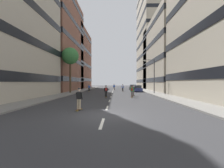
{
  "coord_description": "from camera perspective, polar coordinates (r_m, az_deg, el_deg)",
  "views": [
    {
      "loc": [
        0.74,
        -10.18,
        2.22
      ],
      "look_at": [
        0.0,
        20.26,
        1.87
      ],
      "focal_mm": 24.43,
      "sensor_mm": 36.0,
      "label": 1
    }
  ],
  "objects": [
    {
      "name": "skater_0",
      "position": [
        37.36,
        -8.6,
        -1.2
      ],
      "size": [
        0.55,
        0.92,
        1.78
      ],
      "color": "brown",
      "rests_on": "ground_plane"
    },
    {
      "name": "building_right_mid",
      "position": [
        44.57,
        25.27,
        9.87
      ],
      "size": [
        17.31,
        22.03,
        18.63
      ],
      "color": "#B2A893",
      "rests_on": "ground_plane"
    },
    {
      "name": "sidewalk_right",
      "position": [
        38.33,
        13.05,
        -2.58
      ],
      "size": [
        2.88,
        66.72,
        0.14
      ],
      "primitive_type": "cube",
      "color": "gray",
      "rests_on": "ground_plane"
    },
    {
      "name": "skater_6",
      "position": [
        24.94,
        7.94,
        -2.12
      ],
      "size": [
        0.57,
        0.92,
        1.78
      ],
      "color": "brown",
      "rests_on": "ground_plane"
    },
    {
      "name": "skater_4",
      "position": [
        42.53,
        0.79,
        -1.01
      ],
      "size": [
        0.53,
        0.9,
        1.78
      ],
      "color": "brown",
      "rests_on": "ground_plane"
    },
    {
      "name": "building_right_far",
      "position": [
        61.38,
        18.89,
        15.62
      ],
      "size": [
        17.31,
        21.26,
        36.04
      ],
      "color": "#B2A893",
      "rests_on": "ground_plane"
    },
    {
      "name": "street_tree_near",
      "position": [
        32.46,
        -15.37,
        9.95
      ],
      "size": [
        3.39,
        3.39,
        9.12
      ],
      "color": "#4C3823",
      "rests_on": "sidewalk_left"
    },
    {
      "name": "streetlamp_right",
      "position": [
        30.52,
        14.85,
        4.23
      ],
      "size": [
        2.13,
        0.3,
        6.5
      ],
      "color": "#3F3F44",
      "rests_on": "sidewalk_right"
    },
    {
      "name": "skater_2",
      "position": [
        36.79,
        4.04,
        -1.23
      ],
      "size": [
        0.54,
        0.91,
        1.78
      ],
      "color": "brown",
      "rests_on": "ground_plane"
    },
    {
      "name": "building_left_mid",
      "position": [
        45.76,
        -24.24,
        13.52
      ],
      "size": [
        17.31,
        19.96,
        24.72
      ],
      "color": "brown",
      "rests_on": "ground_plane"
    },
    {
      "name": "ground_plane",
      "position": [
        34.52,
        0.16,
        -3.03
      ],
      "size": [
        145.58,
        145.58,
        0.0
      ],
      "primitive_type": "plane",
      "color": "#333335"
    },
    {
      "name": "skater_1",
      "position": [
        12.31,
        -12.26,
        -5.12
      ],
      "size": [
        0.57,
        0.92,
        1.78
      ],
      "color": "brown",
      "rests_on": "ground_plane"
    },
    {
      "name": "sidewalk_left",
      "position": [
        38.65,
        -12.42,
        -2.55
      ],
      "size": [
        2.88,
        66.72,
        0.14
      ],
      "primitive_type": "cube",
      "color": "gray",
      "rests_on": "ground_plane"
    },
    {
      "name": "skater_3",
      "position": [
        22.41,
        7.49,
        -2.43
      ],
      "size": [
        0.56,
        0.92,
        1.78
      ],
      "color": "brown",
      "rests_on": "ground_plane"
    },
    {
      "name": "lane_markings",
      "position": [
        35.76,
        0.2,
        -2.9
      ],
      "size": [
        0.16,
        57.2,
        0.01
      ],
      "color": "silver",
      "rests_on": "ground_plane"
    },
    {
      "name": "skater_5",
      "position": [
        22.47,
        -2.26,
        -2.42
      ],
      "size": [
        0.57,
        0.92,
        1.78
      ],
      "color": "brown",
      "rests_on": "ground_plane"
    },
    {
      "name": "building_left_far",
      "position": [
        60.35,
        -17.43,
        8.74
      ],
      "size": [
        17.31,
        20.21,
        21.29
      ],
      "color": "brown",
      "rests_on": "ground_plane"
    },
    {
      "name": "parked_car_near",
      "position": [
        46.36,
        7.71,
        -1.23
      ],
      "size": [
        1.82,
        4.4,
        1.52
      ],
      "color": "black",
      "rests_on": "ground_plane"
    },
    {
      "name": "parked_car_mid",
      "position": [
        36.35,
        9.46,
        -1.75
      ],
      "size": [
        1.82,
        4.4,
        1.52
      ],
      "color": "navy",
      "rests_on": "ground_plane"
    }
  ]
}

